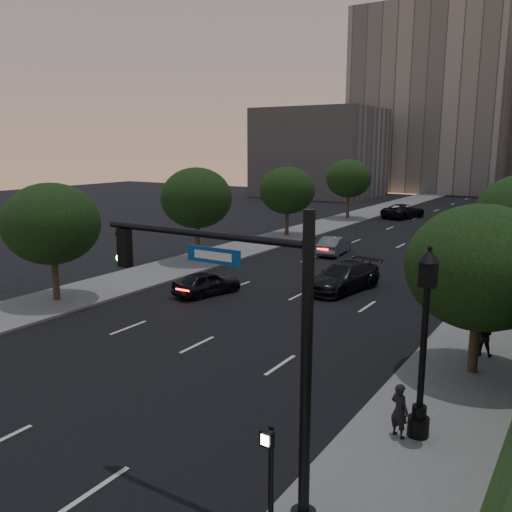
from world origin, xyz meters
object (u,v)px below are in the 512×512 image
Objects in this scene: pedestrian_a at (399,410)px; pedestrian_c at (507,305)px; street_lamp at (423,352)px; sedan_mid_left at (334,245)px; sedan_near_left at (207,283)px; pedestrian_b at (483,336)px; sedan_far_left at (403,211)px; sedan_far_right at (475,241)px; traffic_signal_mast at (261,361)px; sedan_near_right at (343,277)px.

pedestrian_c is (1.04, 12.15, 0.14)m from pedestrian_a.
street_lamp is 1.30× the size of sedan_mid_left.
sedan_mid_left is 26.79m from pedestrian_a.
sedan_near_left is 2.54× the size of pedestrian_b.
street_lamp reaches higher than sedan_far_left.
sedan_mid_left is 1.12× the size of sedan_far_right.
sedan_near_left is at bearing 78.84° from sedan_mid_left.
sedan_far_right is (9.94, 22.23, -0.03)m from sedan_near_left.
sedan_far_right is (-4.43, 31.19, -1.98)m from street_lamp.
traffic_signal_mast is at bearing -112.67° from street_lamp.
street_lamp is 3.03× the size of pedestrian_c.
sedan_far_right is (10.81, -15.78, -0.16)m from sedan_far_left.
pedestrian_c is at bearing 87.18° from street_lamp.
street_lamp is 16.25m from sedan_near_right.
traffic_signal_mast is 1.82× the size of sedan_far_right.
pedestrian_b is (14.75, -1.62, 0.26)m from sedan_near_left.
sedan_mid_left is 20.88m from pedestrian_b.
traffic_signal_mast is at bearing 147.38° from sedan_near_left.
sedan_mid_left is (-13.13, 23.26, -1.93)m from street_lamp.
pedestrian_a is (12.67, -23.60, 0.23)m from sedan_mid_left.
pedestrian_b is (0.84, 7.68, 0.00)m from pedestrian_a.
sedan_near_left is (-14.37, 8.95, -1.95)m from street_lamp.
street_lamp is 26.78m from sedan_mid_left.
sedan_near_left is at bearing 106.08° from sedan_far_left.
pedestrian_b is at bearing -73.33° from pedestrian_a.
sedan_far_right is 24.33m from pedestrian_b.
traffic_signal_mast reaches higher than pedestrian_a.
pedestrian_c is at bearing 128.99° from sedan_far_left.
traffic_signal_mast is at bearing -73.61° from sedan_far_right.
pedestrian_a reaches higher than sedan_near_right.
street_lamp is at bearing -69.20° from sedan_far_right.
sedan_near_left reaches higher than sedan_far_right.
pedestrian_a reaches higher than sedan_near_left.
traffic_signal_mast is 20.09m from sedan_near_right.
sedan_near_right is (4.83, -9.41, 0.08)m from sedan_mid_left.
sedan_near_right is 16.21m from pedestrian_a.
pedestrian_c reaches higher than pedestrian_a.
sedan_near_right is 2.94× the size of pedestrian_c.
sedan_near_right is at bearing -14.89° from pedestrian_c.
street_lamp is 31.56m from sedan_far_right.
street_lamp is 1.79m from pedestrian_a.
street_lamp is 1.46× the size of sedan_far_right.
sedan_mid_left is at bearing -124.96° from sedan_far_right.
pedestrian_c is (2.69, 16.85, -2.59)m from traffic_signal_mast.
sedan_mid_left is at bearing 119.43° from street_lamp.
traffic_signal_mast is 1.75× the size of sedan_near_left.
traffic_signal_mast is 53.72m from sedan_far_left.
pedestrian_c reaches higher than sedan_near_right.
pedestrian_c is (14.95, 2.86, 0.40)m from sedan_near_left.
pedestrian_c is at bearing 80.94° from traffic_signal_mast.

